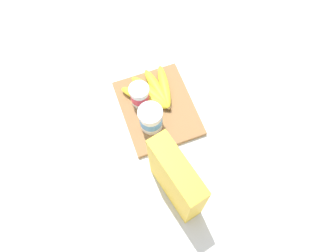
{
  "coord_description": "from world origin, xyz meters",
  "views": [
    {
      "loc": [
        -0.48,
        0.14,
        0.98
      ],
      "look_at": [
        -0.1,
        0.0,
        0.07
      ],
      "focal_mm": 34.26,
      "sensor_mm": 36.0,
      "label": 1
    }
  ],
  "objects_px": {
    "cereal_box": "(176,180)",
    "yogurt_cup_back": "(140,95)",
    "cutting_board": "(158,108)",
    "banana_bunch": "(153,92)",
    "yogurt_cup_front": "(151,119)"
  },
  "relations": [
    {
      "from": "cereal_box",
      "to": "yogurt_cup_back",
      "type": "bearing_deg",
      "value": 167.48
    },
    {
      "from": "cutting_board",
      "to": "yogurt_cup_back",
      "type": "bearing_deg",
      "value": 48.78
    },
    {
      "from": "yogurt_cup_back",
      "to": "banana_bunch",
      "type": "xyz_separation_m",
      "value": [
        0.01,
        -0.05,
        -0.02
      ]
    },
    {
      "from": "yogurt_cup_front",
      "to": "banana_bunch",
      "type": "relative_size",
      "value": 0.52
    },
    {
      "from": "cereal_box",
      "to": "banana_bunch",
      "type": "xyz_separation_m",
      "value": [
        0.34,
        -0.05,
        -0.09
      ]
    },
    {
      "from": "yogurt_cup_front",
      "to": "banana_bunch",
      "type": "xyz_separation_m",
      "value": [
        0.11,
        -0.04,
        -0.03
      ]
    },
    {
      "from": "cereal_box",
      "to": "banana_bunch",
      "type": "relative_size",
      "value": 1.39
    },
    {
      "from": "banana_bunch",
      "to": "cereal_box",
      "type": "bearing_deg",
      "value": 171.79
    },
    {
      "from": "yogurt_cup_front",
      "to": "yogurt_cup_back",
      "type": "bearing_deg",
      "value": 3.15
    },
    {
      "from": "cereal_box",
      "to": "banana_bunch",
      "type": "bearing_deg",
      "value": 158.98
    },
    {
      "from": "cutting_board",
      "to": "cereal_box",
      "type": "height_order",
      "value": "cereal_box"
    },
    {
      "from": "yogurt_cup_back",
      "to": "cutting_board",
      "type": "bearing_deg",
      "value": -131.22
    },
    {
      "from": "cereal_box",
      "to": "banana_bunch",
      "type": "height_order",
      "value": "cereal_box"
    },
    {
      "from": "cereal_box",
      "to": "banana_bunch",
      "type": "distance_m",
      "value": 0.35
    },
    {
      "from": "cereal_box",
      "to": "yogurt_cup_back",
      "type": "relative_size",
      "value": 3.12
    }
  ]
}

